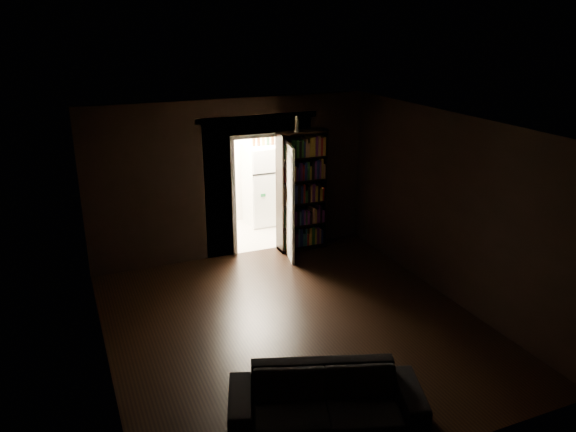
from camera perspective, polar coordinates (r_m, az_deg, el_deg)
name	(u,v)px	position (r m, az deg, el deg)	size (l,w,h in m)	color
ground	(295,326)	(7.98, 0.73, -11.08)	(5.50, 5.50, 0.00)	black
room_walls	(266,190)	(8.21, -2.29, 2.66)	(5.02, 5.61, 2.84)	black
kitchen_alcove	(239,172)	(11.04, -4.96, 4.46)	(2.20, 1.80, 2.60)	#B9B2A1
sofa	(326,392)	(6.11, 3.87, -17.46)	(2.02, 0.87, 0.78)	black
bookshelf	(302,191)	(10.15, 1.44, 2.53)	(0.90, 0.32, 2.20)	black
refrigerator	(264,185)	(11.55, -2.45, 3.21)	(0.74, 0.68, 1.65)	white
door	(288,201)	(9.82, 0.05, 1.50)	(0.85, 0.05, 2.05)	white
figurine	(297,124)	(9.77, 0.87, 9.34)	(0.09, 0.09, 0.28)	silver
bottles	(266,139)	(11.31, -2.29, 7.84)	(0.64, 0.08, 0.26)	black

